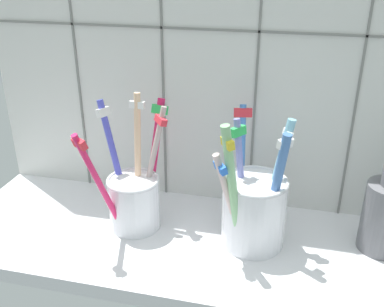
{
  "coord_description": "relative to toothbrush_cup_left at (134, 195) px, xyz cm",
  "views": [
    {
      "loc": [
        11.42,
        -46.55,
        37.03
      ],
      "look_at": [
        0.0,
        1.33,
        13.73
      ],
      "focal_mm": 41.79,
      "sensor_mm": 36.0,
      "label": 1
    }
  ],
  "objects": [
    {
      "name": "counter_slab",
      "position": [
        7.96,
        -1.56,
        -5.68
      ],
      "size": [
        64.0,
        22.0,
        2.0
      ],
      "primitive_type": "cube",
      "color": "silver",
      "rests_on": "ground"
    },
    {
      "name": "tile_wall_back",
      "position": [
        7.96,
        10.44,
        15.83
      ],
      "size": [
        64.0,
        2.2,
        45.0
      ],
      "color": "silver",
      "rests_on": "ground"
    },
    {
      "name": "toothbrush_cup_left",
      "position": [
        0.0,
        0.0,
        0.0
      ],
      "size": [
        9.81,
        13.82,
        18.12
      ],
      "color": "white",
      "rests_on": "counter_slab"
    },
    {
      "name": "toothbrush_cup_right",
      "position": [
        15.83,
        -0.27,
        0.6
      ],
      "size": [
        9.01,
        12.46,
        17.56
      ],
      "color": "white",
      "rests_on": "counter_slab"
    }
  ]
}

